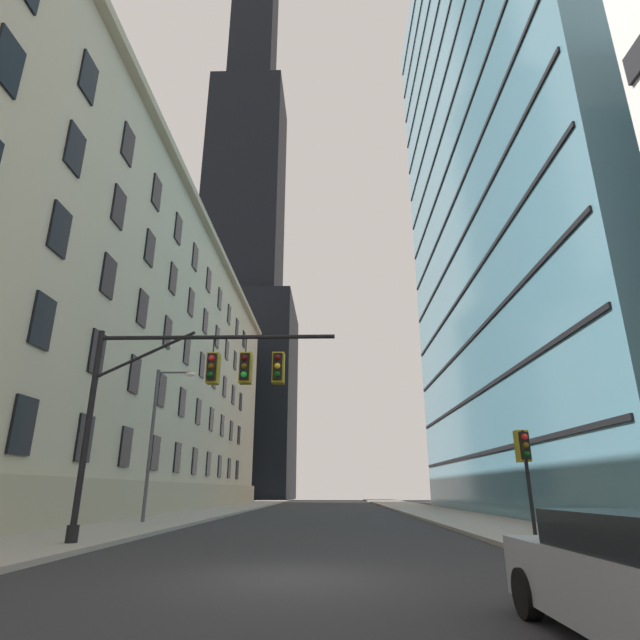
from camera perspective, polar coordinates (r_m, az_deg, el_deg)
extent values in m
cube|color=#28282B|center=(11.24, -3.54, -27.52)|extent=(102.00, 160.00, 0.10)
cube|color=#BCAF93|center=(45.98, -21.79, -3.15)|extent=(12.34, 71.32, 25.99)
cube|color=tan|center=(48.51, -12.88, 10.89)|extent=(0.70, 71.32, 0.60)
cube|color=tan|center=(42.40, -15.50, -18.91)|extent=(0.50, 71.32, 2.20)
cube|color=black|center=(22.58, -30.77, -10.27)|extent=(0.14, 1.40, 2.20)
cube|color=black|center=(26.93, -25.26, -12.07)|extent=(0.14, 1.40, 2.20)
cube|color=black|center=(31.48, -21.27, -13.30)|extent=(0.14, 1.40, 2.20)
cube|color=black|center=(36.15, -18.27, -14.17)|extent=(0.14, 1.40, 2.20)
cube|color=black|center=(40.90, -15.95, -14.82)|extent=(0.14, 1.40, 2.20)
cube|color=black|center=(45.70, -14.10, -15.32)|extent=(0.14, 1.40, 2.20)
cube|color=black|center=(50.54, -12.60, -15.70)|extent=(0.14, 1.40, 2.20)
cube|color=black|center=(55.41, -11.36, -16.02)|extent=(0.14, 1.40, 2.20)
cube|color=black|center=(60.30, -10.31, -16.28)|extent=(0.14, 1.40, 2.20)
cube|color=black|center=(65.20, -9.42, -16.49)|extent=(0.14, 1.40, 2.20)
cube|color=black|center=(23.39, -29.07, -0.12)|extent=(0.14, 1.40, 2.20)
cube|color=black|center=(27.62, -24.06, -3.44)|extent=(0.14, 1.40, 2.20)
cube|color=black|center=(32.07, -20.39, -5.85)|extent=(0.14, 1.40, 2.20)
cube|color=black|center=(36.66, -17.60, -7.64)|extent=(0.14, 1.40, 2.20)
cube|color=black|center=(41.35, -15.43, -9.02)|extent=(0.14, 1.40, 2.20)
cube|color=black|center=(46.11, -13.68, -10.11)|extent=(0.14, 1.40, 2.20)
cube|color=black|center=(50.91, -12.26, -10.99)|extent=(0.14, 1.40, 2.20)
cube|color=black|center=(55.74, -11.08, -11.71)|extent=(0.14, 1.40, 2.20)
cube|color=black|center=(60.61, -10.08, -12.31)|extent=(0.14, 1.40, 2.20)
cube|color=black|center=(65.49, -9.23, -12.82)|extent=(0.14, 1.40, 2.20)
cube|color=black|center=(24.89, -27.54, 9.08)|extent=(0.14, 1.40, 2.20)
cube|color=black|center=(28.90, -22.96, 4.60)|extent=(0.14, 1.40, 2.20)
cube|color=black|center=(33.18, -19.57, 1.23)|extent=(0.14, 1.40, 2.20)
cube|color=black|center=(37.64, -16.98, -1.37)|extent=(0.14, 1.40, 2.20)
cube|color=black|center=(42.22, -14.94, -3.41)|extent=(0.14, 1.40, 2.20)
cube|color=black|center=(46.89, -13.29, -5.04)|extent=(0.14, 1.40, 2.20)
cube|color=black|center=(51.61, -11.94, -6.37)|extent=(0.14, 1.40, 2.20)
cube|color=black|center=(56.39, -10.81, -7.48)|extent=(0.14, 1.40, 2.20)
cube|color=black|center=(61.20, -9.86, -8.41)|extent=(0.14, 1.40, 2.20)
cube|color=black|center=(66.04, -9.04, -9.20)|extent=(0.14, 1.40, 2.20)
cube|color=black|center=(23.70, -31.96, 23.67)|extent=(0.14, 1.40, 2.20)
cube|color=black|center=(26.97, -26.15, 17.04)|extent=(0.14, 1.40, 2.20)
cube|color=black|center=(30.71, -21.96, 11.83)|extent=(0.14, 1.40, 2.20)
cube|color=black|center=(34.77, -18.82, 7.75)|extent=(0.14, 1.40, 2.20)
cube|color=black|center=(39.05, -16.40, 4.52)|extent=(0.14, 1.40, 2.20)
cube|color=black|center=(43.48, -14.48, 1.93)|extent=(0.14, 1.40, 2.20)
cube|color=black|center=(48.02, -12.92, -0.17)|extent=(0.14, 1.40, 2.20)
cube|color=black|center=(52.65, -11.64, -1.91)|extent=(0.14, 1.40, 2.20)
cube|color=black|center=(57.34, -10.56, -3.36)|extent=(0.14, 1.40, 2.20)
cube|color=black|center=(62.08, -9.64, -4.59)|extent=(0.14, 1.40, 2.20)
cube|color=black|center=(66.85, -8.85, -5.65)|extent=(0.14, 1.40, 2.20)
cube|color=black|center=(29.50, -24.88, 23.75)|extent=(0.14, 1.40, 2.20)
cube|color=black|center=(32.96, -21.03, 18.16)|extent=(0.14, 1.40, 2.20)
cube|color=black|center=(36.77, -18.12, 13.63)|extent=(0.14, 1.40, 2.20)
cube|color=black|center=(40.84, -15.85, 9.95)|extent=(0.14, 1.40, 2.20)
cube|color=black|center=(45.09, -14.04, 6.93)|extent=(0.14, 1.40, 2.20)
cube|color=black|center=(49.49, -12.57, 4.44)|extent=(0.14, 1.40, 2.20)
cube|color=black|center=(53.99, -11.35, 2.36)|extent=(0.14, 1.40, 2.20)
cube|color=black|center=(58.57, -10.32, 0.60)|extent=(0.14, 1.40, 2.20)
cube|color=black|center=(63.22, -9.44, -0.90)|extent=(0.14, 1.40, 2.20)
cube|color=black|center=(67.91, -8.68, -2.20)|extent=(0.14, 1.40, 2.20)
cube|color=black|center=(97.77, -9.73, -8.73)|extent=(22.48, 22.48, 36.55)
cube|color=black|center=(114.29, -8.47, 13.99)|extent=(15.74, 15.74, 53.17)
cube|color=teal|center=(48.89, 23.70, 17.87)|extent=(15.41, 38.58, 59.17)
cube|color=black|center=(37.42, 17.60, -14.36)|extent=(0.12, 37.58, 0.24)
cube|color=black|center=(37.88, 17.01, -8.34)|extent=(0.12, 37.58, 0.24)
cube|color=black|center=(38.75, 16.45, -2.53)|extent=(0.12, 37.58, 0.24)
cube|color=black|center=(40.00, 15.93, 2.98)|extent=(0.12, 37.58, 0.24)
cube|color=black|center=(41.60, 15.44, 8.10)|extent=(0.12, 37.58, 0.24)
cube|color=black|center=(43.51, 14.97, 12.82)|extent=(0.12, 37.58, 0.24)
cube|color=black|center=(45.70, 14.54, 17.10)|extent=(0.12, 37.58, 0.24)
cube|color=black|center=(48.11, 14.12, 20.98)|extent=(0.12, 37.58, 0.24)
cube|color=black|center=(50.73, 13.73, 24.47)|extent=(0.12, 37.58, 0.24)
cube|color=black|center=(53.52, 13.36, 27.61)|extent=(0.12, 37.58, 0.24)
cube|color=black|center=(56.45, 13.01, 30.42)|extent=(0.12, 37.58, 0.24)
cylinder|color=black|center=(18.14, -24.96, -11.29)|extent=(0.20, 0.20, 6.69)
cylinder|color=black|center=(18.09, -26.39, -20.99)|extent=(0.36, 0.36, 0.50)
cylinder|color=black|center=(17.40, -11.63, -1.94)|extent=(8.01, 0.14, 0.14)
cylinder|color=black|center=(17.93, -19.27, -3.76)|extent=(3.29, 0.10, 1.66)
cylinder|color=black|center=(17.34, -12.02, -2.89)|extent=(0.04, 0.04, 0.60)
cube|color=black|center=(17.15, -12.19, -5.30)|extent=(0.30, 0.30, 0.90)
cube|color=olive|center=(17.31, -12.06, -5.43)|extent=(0.40, 0.40, 1.04)
sphere|color=red|center=(17.07, -12.24, -4.26)|extent=(0.20, 0.20, 0.20)
sphere|color=#4B3A08|center=(17.00, -12.31, -5.17)|extent=(0.20, 0.20, 0.20)
sphere|color=#083D10|center=(16.94, -12.37, -6.09)|extent=(0.20, 0.20, 0.20)
cylinder|color=black|center=(17.12, -8.43, -2.90)|extent=(0.04, 0.04, 0.60)
cube|color=black|center=(16.93, -8.55, -5.34)|extent=(0.30, 0.30, 0.90)
cube|color=olive|center=(17.09, -8.45, -5.47)|extent=(0.40, 0.40, 1.04)
sphere|color=#450808|center=(16.84, -8.59, -4.29)|extent=(0.20, 0.20, 0.20)
sphere|color=#4B3A08|center=(16.78, -8.64, -5.21)|extent=(0.20, 0.20, 0.20)
sphere|color=green|center=(16.71, -8.68, -6.15)|extent=(0.20, 0.20, 0.20)
cylinder|color=black|center=(16.96, -4.75, -2.90)|extent=(0.04, 0.04, 0.60)
cube|color=black|center=(16.77, -4.82, -5.36)|extent=(0.30, 0.30, 0.90)
cube|color=olive|center=(16.94, -4.76, -5.49)|extent=(0.40, 0.40, 1.04)
sphere|color=#450808|center=(16.69, -4.85, -4.30)|extent=(0.20, 0.20, 0.20)
sphere|color=yellow|center=(16.62, -4.88, -5.23)|extent=(0.20, 0.20, 0.20)
sphere|color=#083D10|center=(16.56, -4.91, -6.17)|extent=(0.20, 0.20, 0.20)
cylinder|color=black|center=(18.57, 22.69, -16.81)|extent=(0.12, 0.12, 3.42)
cube|color=black|center=(18.62, 22.22, -13.12)|extent=(0.30, 0.30, 0.90)
cube|color=olive|center=(18.78, 22.04, -13.17)|extent=(0.40, 0.40, 1.04)
sphere|color=red|center=(18.49, 22.28, -12.20)|extent=(0.20, 0.20, 0.20)
sphere|color=#4B3A08|center=(18.47, 22.39, -13.06)|extent=(0.20, 0.20, 0.20)
sphere|color=#083D10|center=(18.45, 22.50, -13.92)|extent=(0.20, 0.20, 0.20)
cylinder|color=#47474C|center=(28.41, -18.70, -13.06)|extent=(0.18, 0.18, 7.76)
cylinder|color=#47474C|center=(28.68, -16.25, -5.77)|extent=(1.78, 0.10, 0.10)
ellipsoid|color=#EFE5C6|center=(28.40, -14.54, -6.00)|extent=(0.56, 0.32, 0.24)
cylinder|color=black|center=(8.30, 22.53, -26.83)|extent=(0.22, 0.64, 0.64)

